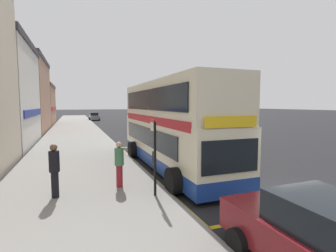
{
  "coord_description": "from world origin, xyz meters",
  "views": [
    {
      "loc": [
        -7.14,
        -7.0,
        3.27
      ],
      "look_at": [
        -2.52,
        5.27,
        2.14
      ],
      "focal_mm": 26.85,
      "sensor_mm": 36.0,
      "label": 1
    }
  ],
  "objects_px": {
    "double_decker_bus": "(171,128)",
    "bus_stop_sign": "(154,151)",
    "pedestrian_waiting_near_sign": "(119,162)",
    "parked_car_grey_far": "(199,129)",
    "parked_car_maroon_ahead": "(327,243)",
    "parked_car_white_distant": "(160,121)",
    "parked_car_grey_across": "(94,116)",
    "pedestrian_further_back": "(54,168)"
  },
  "relations": [
    {
      "from": "parked_car_grey_across",
      "to": "pedestrian_further_back",
      "type": "bearing_deg",
      "value": -94.15
    },
    {
      "from": "double_decker_bus",
      "to": "pedestrian_waiting_near_sign",
      "type": "height_order",
      "value": "double_decker_bus"
    },
    {
      "from": "bus_stop_sign",
      "to": "parked_car_maroon_ahead",
      "type": "distance_m",
      "value": 5.44
    },
    {
      "from": "parked_car_grey_across",
      "to": "parked_car_maroon_ahead",
      "type": "height_order",
      "value": "same"
    },
    {
      "from": "parked_car_grey_far",
      "to": "parked_car_maroon_ahead",
      "type": "bearing_deg",
      "value": 66.42
    },
    {
      "from": "double_decker_bus",
      "to": "parked_car_grey_across",
      "type": "distance_m",
      "value": 41.66
    },
    {
      "from": "pedestrian_waiting_near_sign",
      "to": "bus_stop_sign",
      "type": "bearing_deg",
      "value": -51.42
    },
    {
      "from": "bus_stop_sign",
      "to": "parked_car_maroon_ahead",
      "type": "bearing_deg",
      "value": -72.48
    },
    {
      "from": "bus_stop_sign",
      "to": "parked_car_maroon_ahead",
      "type": "relative_size",
      "value": 0.62
    },
    {
      "from": "pedestrian_waiting_near_sign",
      "to": "parked_car_white_distant",
      "type": "bearing_deg",
      "value": 68.2
    },
    {
      "from": "bus_stop_sign",
      "to": "parked_car_grey_far",
      "type": "height_order",
      "value": "bus_stop_sign"
    },
    {
      "from": "parked_car_grey_far",
      "to": "pedestrian_further_back",
      "type": "distance_m",
      "value": 18.11
    },
    {
      "from": "parked_car_maroon_ahead",
      "to": "pedestrian_waiting_near_sign",
      "type": "bearing_deg",
      "value": 114.58
    },
    {
      "from": "double_decker_bus",
      "to": "pedestrian_waiting_near_sign",
      "type": "relative_size",
      "value": 6.18
    },
    {
      "from": "parked_car_white_distant",
      "to": "parked_car_maroon_ahead",
      "type": "distance_m",
      "value": 33.46
    },
    {
      "from": "parked_car_grey_far",
      "to": "parked_car_white_distant",
      "type": "distance_m",
      "value": 13.26
    },
    {
      "from": "bus_stop_sign",
      "to": "pedestrian_waiting_near_sign",
      "type": "bearing_deg",
      "value": 128.58
    },
    {
      "from": "parked_car_grey_across",
      "to": "pedestrian_further_back",
      "type": "height_order",
      "value": "pedestrian_further_back"
    },
    {
      "from": "bus_stop_sign",
      "to": "pedestrian_further_back",
      "type": "relative_size",
      "value": 1.44
    },
    {
      "from": "bus_stop_sign",
      "to": "parked_car_grey_far",
      "type": "distance_m",
      "value": 16.88
    },
    {
      "from": "parked_car_grey_across",
      "to": "pedestrian_further_back",
      "type": "xyz_separation_m",
      "value": [
        -4.62,
        -44.63,
        0.34
      ]
    },
    {
      "from": "bus_stop_sign",
      "to": "parked_car_grey_across",
      "type": "distance_m",
      "value": 45.59
    },
    {
      "from": "parked_car_grey_far",
      "to": "parked_car_maroon_ahead",
      "type": "relative_size",
      "value": 1.0
    },
    {
      "from": "parked_car_white_distant",
      "to": "parked_car_grey_across",
      "type": "height_order",
      "value": "same"
    },
    {
      "from": "parked_car_maroon_ahead",
      "to": "pedestrian_further_back",
      "type": "distance_m",
      "value": 7.74
    },
    {
      "from": "double_decker_bus",
      "to": "parked_car_white_distant",
      "type": "bearing_deg",
      "value": 72.64
    },
    {
      "from": "double_decker_bus",
      "to": "bus_stop_sign",
      "type": "bearing_deg",
      "value": -118.47
    },
    {
      "from": "parked_car_grey_far",
      "to": "pedestrian_waiting_near_sign",
      "type": "distance_m",
      "value": 16.42
    },
    {
      "from": "parked_car_maroon_ahead",
      "to": "parked_car_grey_far",
      "type": "bearing_deg",
      "value": 70.95
    },
    {
      "from": "double_decker_bus",
      "to": "parked_car_white_distant",
      "type": "height_order",
      "value": "double_decker_bus"
    },
    {
      "from": "pedestrian_waiting_near_sign",
      "to": "double_decker_bus",
      "type": "bearing_deg",
      "value": 40.58
    },
    {
      "from": "parked_car_grey_far",
      "to": "parked_car_maroon_ahead",
      "type": "distance_m",
      "value": 20.69
    },
    {
      "from": "parked_car_white_distant",
      "to": "parked_car_grey_across",
      "type": "bearing_deg",
      "value": -66.84
    },
    {
      "from": "parked_car_maroon_ahead",
      "to": "pedestrian_waiting_near_sign",
      "type": "xyz_separation_m",
      "value": [
        -2.61,
        6.36,
        0.28
      ]
    },
    {
      "from": "parked_car_maroon_ahead",
      "to": "pedestrian_further_back",
      "type": "relative_size",
      "value": 2.31
    },
    {
      "from": "double_decker_bus",
      "to": "parked_car_maroon_ahead",
      "type": "bearing_deg",
      "value": -93.24
    },
    {
      "from": "bus_stop_sign",
      "to": "parked_car_maroon_ahead",
      "type": "height_order",
      "value": "bus_stop_sign"
    },
    {
      "from": "parked_car_grey_far",
      "to": "double_decker_bus",
      "type": "bearing_deg",
      "value": 53.33
    },
    {
      "from": "double_decker_bus",
      "to": "parked_car_grey_far",
      "type": "xyz_separation_m",
      "value": [
        7.01,
        10.24,
        -1.26
      ]
    },
    {
      "from": "parked_car_white_distant",
      "to": "parked_car_grey_across",
      "type": "distance_m",
      "value": 19.86
    },
    {
      "from": "parked_car_white_distant",
      "to": "pedestrian_further_back",
      "type": "relative_size",
      "value": 2.31
    },
    {
      "from": "parked_car_grey_across",
      "to": "pedestrian_further_back",
      "type": "distance_m",
      "value": 44.87
    }
  ]
}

